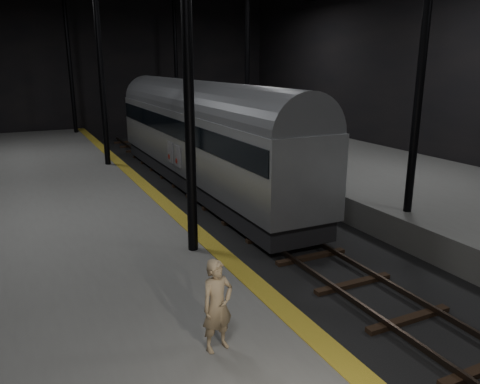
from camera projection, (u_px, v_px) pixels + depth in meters
ground at (251, 220)px, 17.78m from camera, size 44.00×44.00×0.00m
platform_left at (37, 239)px, 14.51m from camera, size 9.00×43.80×1.00m
platform_right at (401, 186)px, 20.79m from camera, size 9.00×43.80×1.00m
tactile_strip at (168, 206)px, 16.15m from camera, size 0.50×43.80×0.01m
track at (251, 219)px, 17.76m from camera, size 2.40×43.00×0.24m
train at (199, 131)px, 21.73m from camera, size 2.76×18.40×4.92m
woman at (217, 306)px, 7.91m from camera, size 0.67×0.51×1.65m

